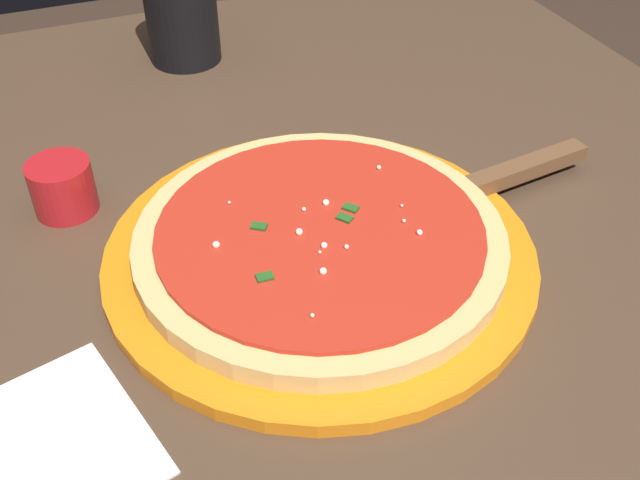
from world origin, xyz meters
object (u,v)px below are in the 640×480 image
object	(u,v)px
pizza_server	(486,184)
pizza	(320,239)
cup_small_sauce	(62,187)
serving_plate	(320,254)
napkin_folded_right	(31,456)
cup_tall_drink	(181,6)

from	to	relation	value
pizza_server	pizza	bearing A→B (deg)	97.04
cup_small_sauce	serving_plate	bearing A→B (deg)	-129.07
serving_plate	pizza_server	distance (m)	0.16
pizza_server	napkin_folded_right	xyz separation A→B (m)	(-0.12, 0.39, -0.02)
serving_plate	pizza_server	bearing A→B (deg)	-82.96
pizza_server	cup_small_sauce	world-z (taller)	cup_small_sauce
pizza	pizza_server	distance (m)	0.16
pizza_server	cup_tall_drink	distance (m)	0.40
pizza	cup_small_sauce	distance (m)	0.22
serving_plate	napkin_folded_right	bearing A→B (deg)	114.04
serving_plate	cup_tall_drink	bearing A→B (deg)	1.53
serving_plate	cup_tall_drink	xyz separation A→B (m)	(0.38, 0.01, 0.06)
cup_tall_drink	pizza	bearing A→B (deg)	-178.47
pizza_server	cup_tall_drink	bearing A→B (deg)	25.44
pizza_server	cup_small_sauce	bearing A→B (deg)	70.05
pizza_server	cup_small_sauce	xyz separation A→B (m)	(0.12, 0.33, 0.01)
cup_small_sauce	napkin_folded_right	size ratio (longest dim) A/B	0.40
cup_small_sauce	napkin_folded_right	world-z (taller)	cup_small_sauce
cup_tall_drink	napkin_folded_right	world-z (taller)	cup_tall_drink
serving_plate	cup_tall_drink	size ratio (longest dim) A/B	2.67
serving_plate	pizza	distance (m)	0.02
cup_tall_drink	serving_plate	bearing A→B (deg)	-178.47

